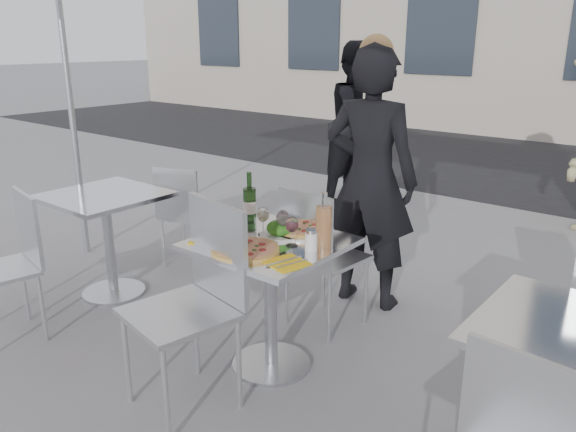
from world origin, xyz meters
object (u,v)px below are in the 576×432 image
Objects in this scene: main_table at (270,278)px; pizza_near at (245,250)px; salad_plate at (280,229)px; napkin_left at (209,239)px; pedestrian_a at (359,124)px; wineglass_red_b at (292,226)px; side_chair_lfar at (184,208)px; carafe at (324,226)px; wineglass_white_b at (283,219)px; pizza_far at (302,230)px; side_table_right at (573,380)px; woman_diner at (370,180)px; wine_bottle at (250,203)px; side_table_left at (107,223)px; wineglass_red_a at (283,219)px; napkin_right at (287,263)px; sugar_shaker at (311,240)px; chair_near at (198,289)px; wineglass_white_a at (263,215)px; chair_far at (317,248)px; side_chair_lnear at (12,255)px.

main_table is 0.30m from pizza_near.
napkin_left is at bearing -133.02° from salad_plate.
wineglass_red_b is at bearing -152.66° from pedestrian_a.
carafe reaches higher than side_chair_lfar.
pedestrian_a is at bearing 115.48° from wineglass_white_b.
pizza_far is 0.51m from napkin_left.
side_table_right is 0.43× the size of woman_diner.
side_table_left is at bearing -171.83° from wine_bottle.
pedestrian_a reaches higher than pizza_near.
woman_diner is 5.11× the size of pizza_near.
side_table_left is at bearing 172.62° from pizza_near.
carafe is 0.25m from wineglass_red_a.
carafe is (0.27, 0.29, 0.11)m from pizza_near.
napkin_right is at bearing -45.72° from salad_plate.
side_chair_lfar is 1.62m from pizza_far.
pizza_near is 0.26m from napkin_right.
sugar_shaker is (0.25, -0.06, 0.02)m from salad_plate.
chair_near is 6.49× the size of wineglass_red_a.
side_table_left is 1.44m from wineglass_white_a.
side_table_left is 4.76× the size of wineglass_white_b.
sugar_shaker reaches higher than side_chair_lfar.
napkin_left is at bearing 136.45° from chair_near.
side_chair_lfar is 2.52m from pedestrian_a.
salad_plate reaches higher than napkin_left.
sugar_shaker is 0.68× the size of wineglass_white_b.
wine_bottle reaches higher than salad_plate.
wineglass_white_a is at bearing 176.65° from sugar_shaker.
salad_plate is (-0.01, 0.10, 0.25)m from main_table.
pedestrian_a is at bearing 116.61° from wineglass_red_b.
wine_bottle reaches higher than carafe.
napkin_left is at bearing -153.33° from carafe.
wineglass_white_a is (-0.34, 0.02, 0.06)m from sugar_shaker.
main_table is 0.26m from salad_plate.
pizza_near is 1.16× the size of wine_bottle.
pedestrian_a is at bearing 114.53° from main_table.
woman_diner is (-0.03, 1.06, 0.33)m from main_table.
chair_far is 3.12× the size of wine_bottle.
wineglass_red_b is 0.72× the size of napkin_right.
chair_near is 0.30m from pizza_near.
wineglass_white_b reaches higher than pizza_near.
chair_near is 4.65× the size of salad_plate.
wineglass_red_b is (0.13, 0.01, 0.32)m from main_table.
wineglass_red_a is (0.02, 0.27, 0.10)m from pizza_near.
carafe reaches higher than napkin_right.
pizza_near is (1.45, -3.36, -0.11)m from pedestrian_a.
chair_far is at bearing 99.08° from chair_near.
chair_far is 5.84× the size of wineglass_red_b.
side_chair_lnear is 1.54m from pizza_near.
side_table_right is 3.02m from side_chair_lnear.
side_chair_lfar is at bearing 6.57° from woman_diner.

